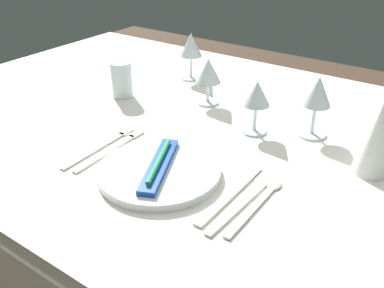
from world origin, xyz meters
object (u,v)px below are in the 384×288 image
Objects in this scene: dinner_plate at (160,171)px; drink_tumbler at (122,82)px; fork_outer at (114,148)px; spoon_dessert at (261,200)px; wine_glass_left at (317,95)px; wine_glass_right at (191,47)px; spoon_soup at (250,197)px; toothbrush_package at (159,165)px; fork_inner at (103,145)px; napkin_folded at (378,135)px; wine_glass_centre at (208,73)px; dinner_knife at (230,196)px; wine_glass_far at (257,97)px.

dinner_plate is 2.48× the size of drink_tumbler.
drink_tumbler is (-0.20, 0.25, 0.04)m from fork_outer.
spoon_dessert is at bearing -22.13° from drink_tumbler.
wine_glass_right is (-0.47, 0.16, 0.00)m from wine_glass_left.
dinner_plate is at bearing -169.06° from spoon_soup.
toothbrush_package is at bearing -169.06° from spoon_soup.
fork_outer is 0.03m from fork_inner.
spoon_soup is at bearing -174.20° from spoon_dessert.
toothbrush_package is 1.35× the size of wine_glass_left.
wine_glass_right reaches higher than fork_inner.
spoon_dessert is 1.19× the size of napkin_folded.
fork_inner is 1.72× the size of wine_glass_centre.
toothbrush_package is at bearing -143.59° from napkin_folded.
toothbrush_package is at bearing -9.02° from fork_outer.
spoon_dessert is 1.38× the size of wine_glass_right.
fork_inner is 1.29× the size of napkin_folded.
spoon_soup is 0.47m from wine_glass_centre.
fork_outer is 0.97× the size of dinner_knife.
wine_glass_far reaches higher than dinner_knife.
wine_glass_centre is 0.87× the size of wine_glass_left.
fork_outer is 0.32m from drink_tumbler.
toothbrush_package is at bearing -103.90° from wine_glass_far.
dinner_plate is 0.22m from spoon_dessert.
spoon_dessert is at bearing 5.80° from spoon_soup.
wine_glass_right is (-0.28, 0.51, 0.10)m from dinner_plate.
drink_tumbler is at bearing 128.95° from fork_outer.
napkin_folded is (0.64, -0.25, -0.02)m from wine_glass_right.
wine_glass_centre is (-0.32, 0.34, 0.09)m from spoon_soup.
dinner_plate is 1.70× the size of wine_glass_right.
wine_glass_far is (-0.09, 0.27, 0.09)m from dinner_knife.
napkin_folded reaches higher than wine_glass_centre.
wine_glass_far reaches higher than fork_outer.
dinner_knife is 0.04m from spoon_soup.
wine_glass_centre reaches higher than fork_outer.
fork_inner is at bearing -100.61° from wine_glass_centre.
fork_outer is at bearing -136.82° from wine_glass_left.
wine_glass_right is at bearing 118.34° from toothbrush_package.
fork_inner is (-0.19, 0.02, -0.02)m from toothbrush_package.
toothbrush_package reaches higher than spoon_dessert.
fork_outer is at bearing 178.65° from dinner_knife.
wine_glass_far is at bearing 76.10° from toothbrush_package.
spoon_dessert is 2.01× the size of drink_tumbler.
wine_glass_far is at bearing -32.67° from wine_glass_right.
napkin_folded is at bearing -29.44° from wine_glass_left.
fork_inner is 0.37m from wine_glass_centre.
fork_outer is 0.99× the size of fork_inner.
toothbrush_package reaches higher than fork_inner.
napkin_folded is (0.14, 0.23, 0.09)m from spoon_dessert.
spoon_soup is 1.51× the size of wine_glass_left.
spoon_dessert is at bearing -59.89° from wine_glass_far.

